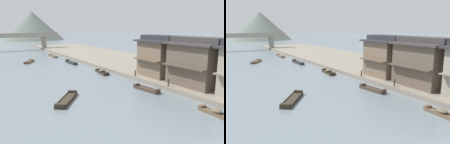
% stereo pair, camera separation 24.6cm
% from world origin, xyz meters
% --- Properties ---
extents(riverbank_right, '(18.00, 110.00, 0.56)m').
position_xyz_m(riverbank_right, '(16.10, 30.00, 0.28)').
color(riverbank_right, gray).
rests_on(riverbank_right, ground).
extents(boat_moored_nearest, '(1.61, 4.35, 0.78)m').
position_xyz_m(boat_moored_nearest, '(5.45, 27.31, 0.28)').
color(boat_moored_nearest, '#33281E').
rests_on(boat_moored_nearest, ground).
extents(boat_moored_second, '(0.99, 5.51, 0.54)m').
position_xyz_m(boat_moored_second, '(4.91, 40.20, 0.17)').
color(boat_moored_second, '#232326').
rests_on(boat_moored_second, ground).
extents(boat_moored_third, '(3.95, 4.72, 0.52)m').
position_xyz_m(boat_moored_third, '(-5.01, 16.48, 0.17)').
color(boat_moored_third, '#33281E').
rests_on(boat_moored_third, ground).
extents(boat_moored_far, '(1.35, 5.75, 0.39)m').
position_xyz_m(boat_moored_far, '(4.97, 53.32, 0.13)').
color(boat_moored_far, brown).
rests_on(boat_moored_far, ground).
extents(boat_midriver_drifting, '(1.35, 3.97, 0.55)m').
position_xyz_m(boat_midriver_drifting, '(5.06, 15.08, 0.19)').
color(boat_midriver_drifting, '#423328').
rests_on(boat_midriver_drifting, ground).
extents(boat_midriver_upstream, '(1.07, 3.64, 0.65)m').
position_xyz_m(boat_midriver_upstream, '(5.22, 5.46, 0.24)').
color(boat_midriver_upstream, brown).
rests_on(boat_midriver_upstream, ground).
extents(boat_upstream_distant, '(3.09, 4.31, 0.44)m').
position_xyz_m(boat_upstream_distant, '(-2.73, 46.14, 0.15)').
color(boat_upstream_distant, brown).
rests_on(boat_upstream_distant, ground).
extents(house_waterfront_second, '(5.99, 7.13, 6.14)m').
position_xyz_m(house_waterfront_second, '(11.02, 12.31, 3.56)').
color(house_waterfront_second, brown).
rests_on(house_waterfront_second, riverbank_right).
extents(house_waterfront_tall, '(5.96, 6.13, 6.14)m').
position_xyz_m(house_waterfront_tall, '(11.01, 19.11, 3.57)').
color(house_waterfront_tall, '#75604C').
rests_on(house_waterfront_tall, riverbank_right).
extents(mooring_post_dock_mid, '(0.20, 0.20, 0.94)m').
position_xyz_m(mooring_post_dock_mid, '(7.45, 13.68, 1.03)').
color(mooring_post_dock_mid, '#473828').
rests_on(mooring_post_dock_mid, riverbank_right).
extents(mooring_post_dock_far, '(0.20, 0.20, 0.88)m').
position_xyz_m(mooring_post_dock_far, '(7.45, 20.55, 1.00)').
color(mooring_post_dock_far, '#473828').
rests_on(mooring_post_dock_far, riverbank_right).
extents(stone_bridge, '(27.90, 2.40, 5.67)m').
position_xyz_m(stone_bridge, '(0.00, 74.67, 3.78)').
color(stone_bridge, gray).
rests_on(stone_bridge, ground).
extents(hill_far_west, '(36.47, 36.47, 16.43)m').
position_xyz_m(hill_far_west, '(18.38, 134.91, 8.21)').
color(hill_far_west, slate).
rests_on(hill_far_west, ground).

